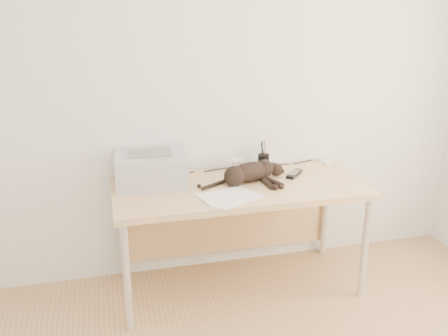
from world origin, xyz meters
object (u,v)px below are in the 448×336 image
object	(u,v)px
printer	(151,168)
cat	(248,174)
pen_cup	(263,161)
desk	(236,199)
mouse	(326,160)
mug	(238,165)

from	to	relation	value
printer	cat	bearing A→B (deg)	-12.36
printer	pen_cup	size ratio (longest dim) A/B	2.32
desk	mouse	size ratio (longest dim) A/B	13.46
pen_cup	mouse	size ratio (longest dim) A/B	1.66
printer	mouse	world-z (taller)	printer
printer	mouse	distance (m)	1.27
printer	pen_cup	bearing A→B (deg)	6.62
desk	pen_cup	xyz separation A→B (m)	(0.24, 0.17, 0.19)
desk	mug	world-z (taller)	mug
desk	cat	world-z (taller)	cat
pen_cup	mouse	distance (m)	0.48
mouse	desk	bearing A→B (deg)	-154.51
mouse	mug	bearing A→B (deg)	-166.89
desk	mouse	world-z (taller)	mouse
pen_cup	mug	bearing A→B (deg)	-176.31
desk	pen_cup	bearing A→B (deg)	35.95
printer	desk	bearing A→B (deg)	-8.80
mug	cat	bearing A→B (deg)	-87.26
cat	pen_cup	bearing A→B (deg)	35.86
desk	mouse	xyz separation A→B (m)	(0.72, 0.19, 0.15)
cat	mug	distance (m)	0.21
mouse	pen_cup	bearing A→B (deg)	-167.27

